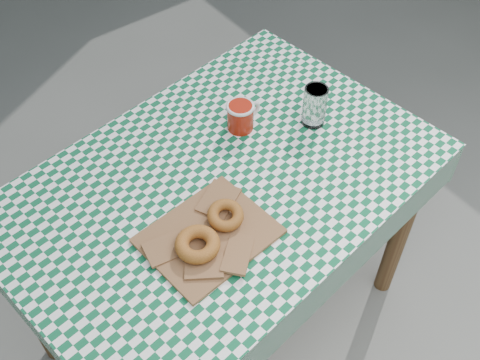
{
  "coord_description": "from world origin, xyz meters",
  "views": [
    {
      "loc": [
        -0.51,
        -0.68,
        1.94
      ],
      "look_at": [
        0.09,
        0.11,
        0.79
      ],
      "focal_mm": 43.92,
      "sensor_mm": 36.0,
      "label": 1
    }
  ],
  "objects_px": {
    "paper_bag": "(209,235)",
    "coffee_mug": "(240,117)",
    "drinking_glass": "(315,106)",
    "table": "(223,259)"
  },
  "relations": [
    {
      "from": "drinking_glass",
      "to": "table",
      "type": "bearing_deg",
      "value": -176.39
    },
    {
      "from": "table",
      "to": "coffee_mug",
      "type": "distance_m",
      "value": 0.47
    },
    {
      "from": "drinking_glass",
      "to": "coffee_mug",
      "type": "bearing_deg",
      "value": 149.62
    },
    {
      "from": "paper_bag",
      "to": "coffee_mug",
      "type": "xyz_separation_m",
      "value": [
        0.29,
        0.26,
        0.03
      ]
    },
    {
      "from": "paper_bag",
      "to": "drinking_glass",
      "type": "relative_size",
      "value": 2.47
    },
    {
      "from": "paper_bag",
      "to": "coffee_mug",
      "type": "distance_m",
      "value": 0.4
    },
    {
      "from": "paper_bag",
      "to": "coffee_mug",
      "type": "relative_size",
      "value": 2.02
    },
    {
      "from": "table",
      "to": "drinking_glass",
      "type": "xyz_separation_m",
      "value": [
        0.35,
        0.02,
        0.44
      ]
    },
    {
      "from": "table",
      "to": "drinking_glass",
      "type": "height_order",
      "value": "drinking_glass"
    },
    {
      "from": "table",
      "to": "paper_bag",
      "type": "relative_size",
      "value": 3.77
    }
  ]
}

